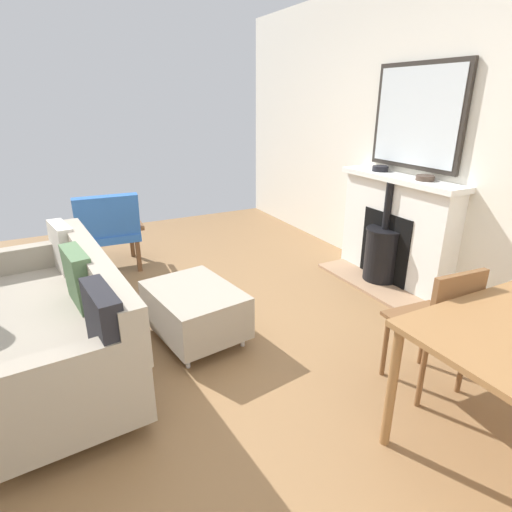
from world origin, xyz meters
The scene contains 10 objects.
ground_plane centered at (0.00, 0.00, 0.00)m, with size 4.95×6.15×0.01m, color olive.
wall_left centered at (-2.48, 0.00, 1.38)m, with size 0.12×6.15×2.75m, color silver.
fireplace centered at (-2.26, 0.07, 0.47)m, with size 0.57×1.33×1.04m.
mirror_over_mantel centered at (-2.39, 0.07, 1.55)m, with size 0.04×0.99×0.91m.
mantel_bowl_near centered at (-2.30, -0.22, 1.07)m, with size 0.15×0.15×0.05m.
mantel_bowl_far centered at (-2.30, 0.33, 1.06)m, with size 0.16×0.16×0.04m.
sofa centered at (0.71, 0.16, 0.36)m, with size 0.92×1.87×0.82m.
ottoman centered at (-0.20, 0.21, 0.25)m, with size 0.66×0.82×0.41m.
armchair_accent centered at (0.13, -1.45, 0.47)m, with size 0.71×0.64×0.84m.
dining_chair_near_fireplace centered at (-1.27, 1.45, 0.50)m, with size 0.43×0.43×0.83m.
Camera 1 is at (0.65, 2.82, 1.71)m, focal length 29.02 mm.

